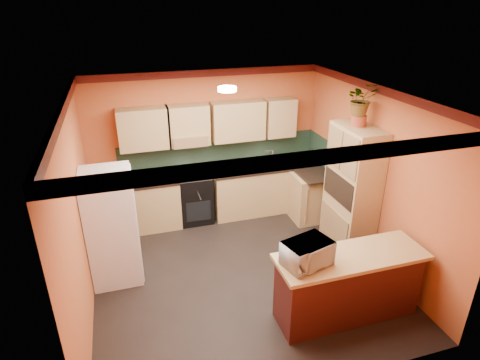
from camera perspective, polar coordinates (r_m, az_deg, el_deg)
name	(u,v)px	position (r m, az deg, el deg)	size (l,w,h in m)	color
room_shell	(235,136)	(5.49, -0.67, 6.32)	(4.24, 4.24, 2.72)	black
base_cabinets_back	(228,194)	(7.54, -1.75, -1.99)	(3.65, 0.60, 0.88)	tan
countertop_back	(227,171)	(7.35, -1.80, 1.23)	(3.65, 0.62, 0.04)	black
stove	(195,198)	(7.42, -6.42, -2.50)	(0.58, 0.58, 0.91)	black
kettle	(200,171)	(7.16, -5.76, 1.32)	(0.17, 0.17, 0.18)	red
sink	(267,165)	(7.56, 3.88, 2.14)	(0.48, 0.40, 0.03)	silver
base_cabinets_right	(313,197)	(7.56, 10.40, -2.35)	(0.60, 0.80, 0.88)	tan
countertop_right	(315,174)	(7.37, 10.67, 0.85)	(0.62, 0.80, 0.04)	black
fridge	(112,227)	(5.98, -17.75, -6.38)	(0.68, 0.66, 1.70)	white
pantry	(351,192)	(6.46, 15.57, -1.66)	(0.48, 0.90, 2.10)	tan
fern_pot	(359,121)	(6.11, 16.52, 8.10)	(0.22, 0.22, 0.16)	#9E3E26
fern	(361,99)	(6.04, 16.88, 10.98)	(0.43, 0.37, 0.47)	tan
breakfast_bar	(347,287)	(5.46, 15.02, -14.50)	(1.80, 0.55, 0.88)	#461910
bar_top	(352,257)	(5.18, 15.58, -10.48)	(1.90, 0.65, 0.05)	tan
microwave	(307,253)	(4.82, 9.52, -10.22)	(0.55, 0.37, 0.31)	white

